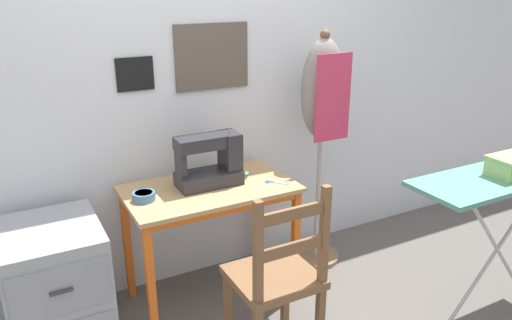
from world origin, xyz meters
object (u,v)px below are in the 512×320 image
(storage_box, at_px, (510,166))
(wooden_chair, at_px, (277,279))
(fabric_bowl, at_px, (144,196))
(sewing_machine, at_px, (212,161))
(scissors, at_px, (273,182))
(filing_cabinet, at_px, (57,288))
(ironing_board, at_px, (510,181))
(dress_form, at_px, (322,105))
(thread_spool_near_machine, at_px, (245,175))

(storage_box, bearing_deg, wooden_chair, 165.32)
(fabric_bowl, distance_m, storage_box, 1.86)
(sewing_machine, relative_size, scissors, 2.92)
(sewing_machine, bearing_deg, filing_cabinet, -176.84)
(ironing_board, bearing_deg, dress_form, 117.42)
(scissors, distance_m, ironing_board, 1.24)
(thread_spool_near_machine, distance_m, dress_form, 0.65)
(filing_cabinet, relative_size, dress_form, 0.44)
(dress_form, bearing_deg, wooden_chair, -136.18)
(dress_form, xyz_separation_m, ironing_board, (0.50, -0.97, -0.25))
(sewing_machine, height_order, fabric_bowl, sewing_machine)
(dress_form, bearing_deg, fabric_bowl, -176.59)
(dress_form, height_order, ironing_board, dress_form)
(thread_spool_near_machine, xyz_separation_m, storage_box, (0.99, -0.96, 0.20))
(ironing_board, bearing_deg, storage_box, -155.93)
(scissors, height_order, dress_form, dress_form)
(fabric_bowl, bearing_deg, filing_cabinet, -178.21)
(filing_cabinet, distance_m, ironing_board, 2.36)
(ironing_board, bearing_deg, wooden_chair, 167.16)
(thread_spool_near_machine, distance_m, storage_box, 1.39)
(scissors, distance_m, storage_box, 1.22)
(thread_spool_near_machine, relative_size, ironing_board, 0.04)
(sewing_machine, distance_m, dress_form, 0.79)
(thread_spool_near_machine, height_order, storage_box, storage_box)
(storage_box, bearing_deg, dress_form, 114.03)
(scissors, relative_size, wooden_chair, 0.13)
(storage_box, bearing_deg, thread_spool_near_machine, 136.04)
(wooden_chair, bearing_deg, sewing_machine, 93.39)
(scissors, xyz_separation_m, ironing_board, (0.94, -0.79, 0.11))
(thread_spool_near_machine, height_order, wooden_chair, wooden_chair)
(fabric_bowl, xyz_separation_m, wooden_chair, (0.44, -0.62, -0.28))
(sewing_machine, height_order, scissors, sewing_machine)
(filing_cabinet, bearing_deg, thread_spool_near_machine, 2.67)
(scissors, height_order, thread_spool_near_machine, thread_spool_near_machine)
(sewing_machine, distance_m, filing_cabinet, 1.02)
(dress_form, distance_m, ironing_board, 1.12)
(fabric_bowl, xyz_separation_m, ironing_board, (1.66, -0.90, 0.09))
(sewing_machine, distance_m, thread_spool_near_machine, 0.24)
(storage_box, bearing_deg, sewing_machine, 141.39)
(scissors, bearing_deg, wooden_chair, -118.23)
(thread_spool_near_machine, bearing_deg, fabric_bowl, -176.63)
(wooden_chair, distance_m, dress_form, 1.17)
(sewing_machine, bearing_deg, scissors, -24.13)
(storage_box, bearing_deg, filing_cabinet, 156.43)
(fabric_bowl, xyz_separation_m, filing_cabinet, (-0.48, -0.01, -0.40))
(fabric_bowl, relative_size, ironing_board, 0.10)
(thread_spool_near_machine, distance_m, wooden_chair, 0.73)
(dress_form, bearing_deg, filing_cabinet, -177.06)
(sewing_machine, height_order, filing_cabinet, sewing_machine)
(thread_spool_near_machine, bearing_deg, filing_cabinet, -177.33)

